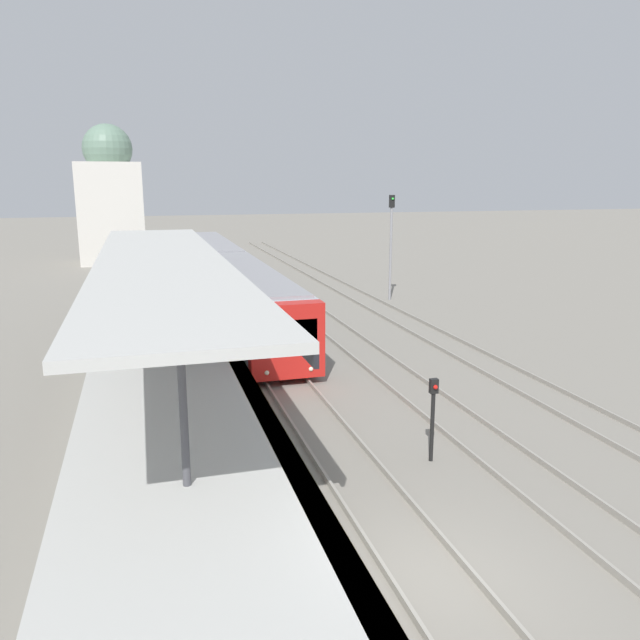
{
  "coord_description": "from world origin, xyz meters",
  "views": [
    {
      "loc": [
        -4.49,
        -8.68,
        6.77
      ],
      "look_at": [
        1.93,
        13.74,
        1.55
      ],
      "focal_mm": 35.0,
      "sensor_mm": 36.0,
      "label": 1
    }
  ],
  "objects_px": {
    "signal_mast_far": "(391,236)",
    "signal_post_near": "(433,411)",
    "train_near": "(228,276)",
    "person_on_platform": "(199,328)"
  },
  "relations": [
    {
      "from": "signal_mast_far",
      "to": "signal_post_near",
      "type": "bearing_deg",
      "value": -109.48
    },
    {
      "from": "train_near",
      "to": "signal_mast_far",
      "type": "relative_size",
      "value": 4.91
    },
    {
      "from": "train_near",
      "to": "signal_post_near",
      "type": "xyz_separation_m",
      "value": [
        2.08,
        -21.18,
        -0.34
      ]
    },
    {
      "from": "train_near",
      "to": "signal_mast_far",
      "type": "bearing_deg",
      "value": -6.49
    },
    {
      "from": "signal_mast_far",
      "to": "person_on_platform",
      "type": "bearing_deg",
      "value": -134.22
    },
    {
      "from": "signal_mast_far",
      "to": "train_near",
      "type": "bearing_deg",
      "value": 173.51
    },
    {
      "from": "signal_post_near",
      "to": "signal_mast_far",
      "type": "height_order",
      "value": "signal_mast_far"
    },
    {
      "from": "train_near",
      "to": "signal_post_near",
      "type": "distance_m",
      "value": 21.29
    },
    {
      "from": "signal_post_near",
      "to": "signal_mast_far",
      "type": "bearing_deg",
      "value": 70.52
    },
    {
      "from": "person_on_platform",
      "to": "train_near",
      "type": "bearing_deg",
      "value": 78.18
    }
  ]
}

